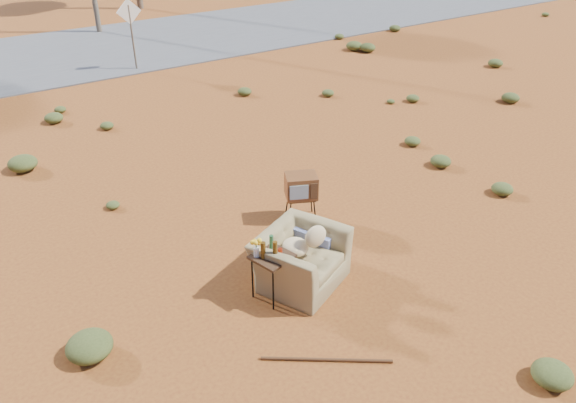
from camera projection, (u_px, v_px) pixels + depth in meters
ground at (320, 283)px, 8.60m from camera, size 140.00×140.00×0.00m
highway at (64, 54)px, 19.41m from camera, size 140.00×7.00×0.04m
armchair at (303, 249)px, 8.46m from camera, size 1.67×1.50×1.13m
tv_unit at (301, 187)px, 9.88m from camera, size 0.68×0.63×0.88m
side_table at (269, 254)px, 7.95m from camera, size 0.63×0.63×1.03m
rusty_bar at (327, 360)px, 7.21m from camera, size 1.41×1.01×0.05m
road_sign at (130, 22)px, 17.21m from camera, size 0.78×0.06×2.19m
scrub_patch at (158, 177)px, 11.32m from camera, size 17.49×8.07×0.33m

